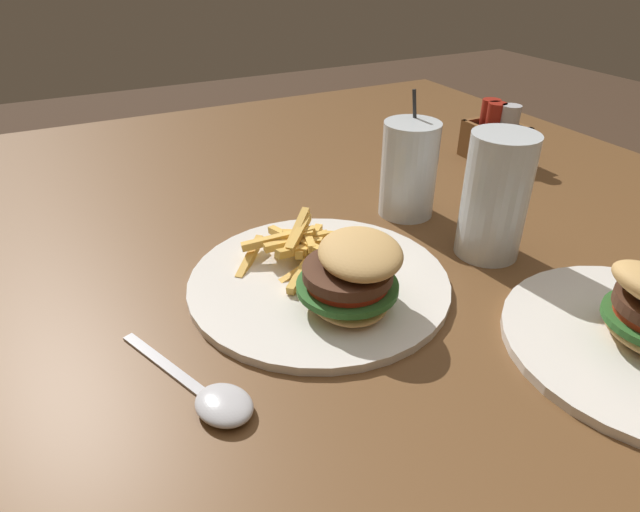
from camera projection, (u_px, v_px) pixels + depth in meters
dining_table at (424, 329)px, 0.74m from camera, size 1.52×1.10×0.71m
meal_plate_near at (330, 277)px, 0.58m from camera, size 0.29×0.29×0.09m
beer_glass at (495, 198)px, 0.63m from camera, size 0.08×0.08×0.15m
juice_glass at (408, 174)px, 0.74m from camera, size 0.08×0.08×0.17m
spoon at (218, 401)px, 0.45m from camera, size 0.17×0.09×0.02m
condiment_caddy at (495, 137)px, 0.93m from camera, size 0.09×0.08×0.10m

